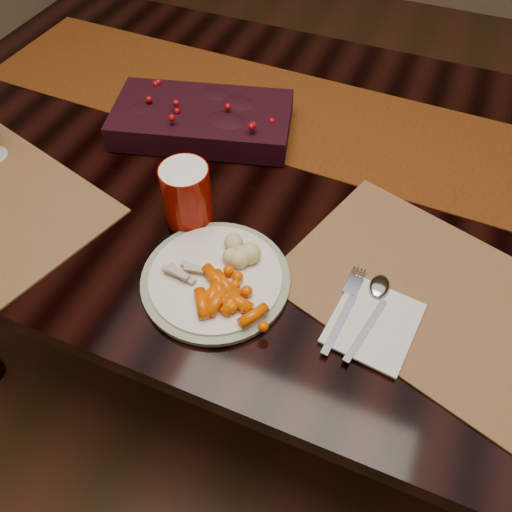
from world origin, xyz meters
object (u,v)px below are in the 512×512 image
at_px(dining_table, 300,281).
at_px(baby_carrots, 231,301).
at_px(mashed_potatoes, 241,249).
at_px(dinner_plate, 216,278).
at_px(placemat_main, 425,291).
at_px(turkey_shreds, 186,271).
at_px(red_cup, 187,195).
at_px(napkin, 374,323).
at_px(centerpiece, 202,116).

distance_m(dining_table, baby_carrots, 0.54).
bearing_deg(mashed_potatoes, dinner_plate, -114.41).
relative_size(placemat_main, turkey_shreds, 6.14).
height_order(dining_table, red_cup, red_cup).
distance_m(placemat_main, turkey_shreds, 0.38).
xyz_separation_m(placemat_main, napkin, (-0.06, -0.09, 0.00)).
bearing_deg(mashed_potatoes, dining_table, 82.40).
relative_size(turkey_shreds, napkin, 0.49).
bearing_deg(red_cup, placemat_main, 0.62).
height_order(placemat_main, mashed_potatoes, mashed_potatoes).
height_order(placemat_main, dinner_plate, dinner_plate).
xyz_separation_m(dinner_plate, turkey_shreds, (-0.04, -0.02, 0.02)).
bearing_deg(dinner_plate, napkin, 4.32).
height_order(dining_table, placemat_main, placemat_main).
relative_size(centerpiece, napkin, 2.56).
bearing_deg(napkin, mashed_potatoes, 179.09).
relative_size(dinner_plate, turkey_shreds, 3.48).
bearing_deg(napkin, centerpiece, 151.07).
distance_m(mashed_potatoes, turkey_shreds, 0.09).
bearing_deg(dining_table, turkey_shreds, -106.96).
bearing_deg(baby_carrots, napkin, 16.08).
xyz_separation_m(dinner_plate, napkin, (0.25, 0.02, -0.00)).
height_order(baby_carrots, red_cup, red_cup).
height_order(turkey_shreds, napkin, turkey_shreds).
bearing_deg(turkey_shreds, dinner_plate, 19.62).
distance_m(dinner_plate, mashed_potatoes, 0.06).
relative_size(placemat_main, mashed_potatoes, 5.89).
xyz_separation_m(dinner_plate, baby_carrots, (0.05, -0.04, 0.02)).
height_order(mashed_potatoes, red_cup, red_cup).
height_order(centerpiece, mashed_potatoes, centerpiece).
distance_m(dining_table, turkey_shreds, 0.53).
height_order(dining_table, dinner_plate, dinner_plate).
height_order(dinner_plate, baby_carrots, baby_carrots).
relative_size(baby_carrots, mashed_potatoes, 1.55).
bearing_deg(napkin, dining_table, 130.26).
distance_m(dining_table, mashed_potatoes, 0.49).
relative_size(centerpiece, placemat_main, 0.85).
xyz_separation_m(mashed_potatoes, turkey_shreds, (-0.07, -0.07, -0.01)).
bearing_deg(centerpiece, placemat_main, -24.38).
height_order(dining_table, centerpiece, centerpiece).
bearing_deg(dining_table, dinner_plate, -100.48).
relative_size(turkey_shreds, red_cup, 0.61).
relative_size(baby_carrots, napkin, 0.79).
bearing_deg(dining_table, napkin, -56.64).
distance_m(dinner_plate, red_cup, 0.16).
bearing_deg(red_cup, centerpiece, 110.97).
xyz_separation_m(dining_table, mashed_potatoes, (-0.04, -0.27, 0.41)).
bearing_deg(mashed_potatoes, centerpiece, 126.45).
height_order(dining_table, mashed_potatoes, mashed_potatoes).
relative_size(dinner_plate, napkin, 1.71).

